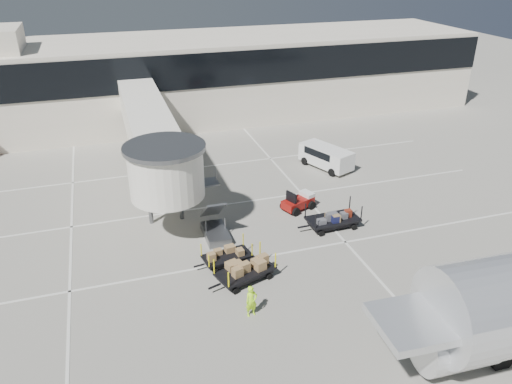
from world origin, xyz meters
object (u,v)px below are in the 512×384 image
baggage_tug (299,202)px  suitcase_cart (332,220)px  minivan (325,155)px  ground_worker (251,301)px  box_cart_far (228,256)px  box_cart_near (244,271)px

baggage_tug → suitcase_cart: size_ratio=0.60×
minivan → suitcase_cart: bearing=-134.3°
ground_worker → minivan: 19.15m
box_cart_far → minivan: size_ratio=0.70×
suitcase_cart → ground_worker: size_ratio=2.47×
baggage_tug → minivan: bearing=30.5°
baggage_tug → box_cart_far: 7.97m
box_cart_near → suitcase_cart: bearing=10.0°
baggage_tug → minivan: 7.76m
suitcase_cart → box_cart_near: (-6.97, -3.73, 0.05)m
baggage_tug → ground_worker: size_ratio=1.49×
suitcase_cart → box_cart_far: (-7.40, -1.89, -0.10)m
box_cart_far → minivan: bearing=36.7°
baggage_tug → minivan: minivan is taller
box_cart_far → minivan: minivan is taller
baggage_tug → suitcase_cart: 3.19m
suitcase_cart → minivan: size_ratio=0.85×
box_cart_near → box_cart_far: size_ratio=1.16×
suitcase_cart → ground_worker: bearing=-140.6°
box_cart_far → ground_worker: (-0.02, -4.62, 0.37)m
box_cart_far → suitcase_cart: bearing=6.1°
baggage_tug → minivan: size_ratio=0.51×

